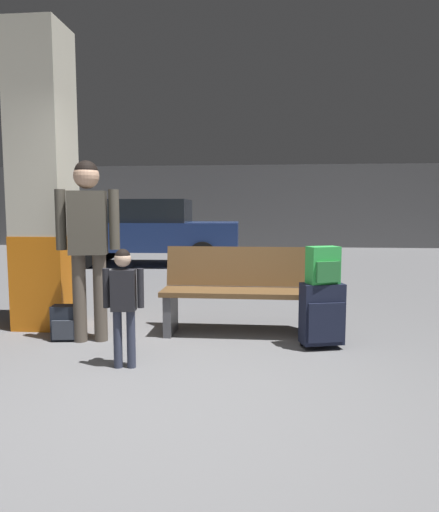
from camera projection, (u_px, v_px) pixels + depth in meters
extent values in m
cube|color=slate|center=(222.00, 296.00, 6.97)|extent=(18.00, 18.00, 0.10)
cube|color=#565658|center=(244.00, 206.00, 15.60)|extent=(18.00, 0.12, 2.80)
cube|color=orange|center=(48.00, 281.00, 4.96)|extent=(0.57, 0.57, 1.00)
cube|color=beige|center=(42.00, 132.00, 4.80)|extent=(0.56, 0.56, 2.19)
cube|color=brown|center=(240.00, 292.00, 4.59)|extent=(1.60, 0.44, 0.05)
cube|color=brown|center=(242.00, 266.00, 4.81)|extent=(1.60, 0.11, 0.42)
cube|color=#4C4C51|center=(171.00, 313.00, 4.68)|extent=(0.08, 0.40, 0.41)
cube|color=#4C4C51|center=(312.00, 316.00, 4.55)|extent=(0.08, 0.40, 0.41)
cube|color=#191E33|center=(322.00, 313.00, 4.17)|extent=(0.42, 0.29, 0.56)
cube|color=#191E33|center=(326.00, 323.00, 4.06)|extent=(0.34, 0.11, 0.36)
cube|color=#A5A5AA|center=(319.00, 283.00, 4.22)|extent=(0.14, 0.06, 0.02)
cylinder|color=black|center=(302.00, 344.00, 4.26)|extent=(0.03, 0.05, 0.04)
cylinder|color=black|center=(334.00, 342.00, 4.31)|extent=(0.03, 0.05, 0.04)
cube|color=green|center=(323.00, 265.00, 4.12)|extent=(0.32, 0.25, 0.34)
cube|color=#2B773A|center=(328.00, 272.00, 4.04)|extent=(0.22, 0.11, 0.19)
cylinder|color=black|center=(323.00, 248.00, 4.11)|extent=(0.06, 0.04, 0.02)
cylinder|color=#33384C|center=(131.00, 339.00, 3.65)|extent=(0.07, 0.07, 0.47)
cylinder|color=#33384C|center=(118.00, 339.00, 3.65)|extent=(0.07, 0.07, 0.47)
cube|color=#232328|center=(123.00, 290.00, 3.61)|extent=(0.20, 0.13, 0.33)
cylinder|color=#232328|center=(140.00, 288.00, 3.61)|extent=(0.05, 0.05, 0.32)
cylinder|color=#232328|center=(106.00, 288.00, 3.61)|extent=(0.05, 0.05, 0.32)
sphere|color=beige|center=(123.00, 259.00, 3.59)|extent=(0.13, 0.13, 0.13)
sphere|color=black|center=(123.00, 256.00, 3.58)|extent=(0.12, 0.12, 0.12)
cylinder|color=#E5D84C|center=(118.00, 286.00, 3.71)|extent=(0.06, 0.06, 0.10)
cylinder|color=red|center=(117.00, 277.00, 3.70)|extent=(0.01, 0.01, 0.06)
cylinder|color=brown|center=(100.00, 298.00, 4.39)|extent=(0.13, 0.13, 0.85)
cylinder|color=brown|center=(80.00, 298.00, 4.37)|extent=(0.13, 0.13, 0.85)
cube|color=#4C473D|center=(88.00, 223.00, 4.30)|extent=(0.38, 0.27, 0.60)
cylinder|color=#4C473D|center=(114.00, 220.00, 4.33)|extent=(0.10, 0.10, 0.57)
cylinder|color=#4C473D|center=(61.00, 220.00, 4.27)|extent=(0.10, 0.10, 0.57)
sphere|color=tan|center=(86.00, 176.00, 4.26)|extent=(0.24, 0.24, 0.24)
sphere|color=black|center=(86.00, 172.00, 4.26)|extent=(0.22, 0.22, 0.22)
cube|color=#1E232D|center=(67.00, 322.00, 4.46)|extent=(0.30, 0.19, 0.34)
cube|color=#333842|center=(64.00, 330.00, 4.37)|extent=(0.23, 0.06, 0.19)
cylinder|color=black|center=(67.00, 307.00, 4.44)|extent=(0.06, 0.03, 0.02)
cube|color=navy|center=(150.00, 236.00, 10.54)|extent=(4.17, 1.87, 0.64)
cube|color=black|center=(143.00, 211.00, 10.49)|extent=(2.16, 1.63, 0.52)
cylinder|color=black|center=(208.00, 249.00, 11.30)|extent=(0.61, 0.22, 0.60)
cylinder|color=black|center=(203.00, 255.00, 9.71)|extent=(0.61, 0.22, 0.60)
cylinder|color=black|center=(106.00, 249.00, 11.44)|extent=(0.61, 0.22, 0.60)
cylinder|color=black|center=(84.00, 255.00, 9.85)|extent=(0.61, 0.22, 0.60)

